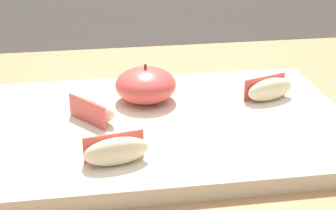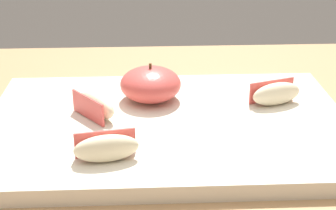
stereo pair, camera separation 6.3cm
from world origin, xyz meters
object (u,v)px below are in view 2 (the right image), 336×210
(apple_wedge_near_knife, at_px, (276,94))
(apple_wedge_middle, at_px, (106,148))
(apple_half_skin_up, at_px, (151,84))
(cutting_board, at_px, (168,126))
(apple_wedge_right, at_px, (96,105))

(apple_wedge_near_knife, relative_size, apple_wedge_middle, 1.01)
(apple_half_skin_up, height_order, apple_wedge_near_knife, apple_half_skin_up)
(apple_wedge_near_knife, bearing_deg, apple_half_skin_up, 171.95)
(cutting_board, distance_m, apple_half_skin_up, 0.07)
(cutting_board, bearing_deg, apple_wedge_middle, -125.77)
(apple_half_skin_up, height_order, apple_wedge_middle, apple_half_skin_up)
(apple_wedge_middle, bearing_deg, apple_wedge_right, 100.24)
(apple_wedge_near_knife, height_order, apple_wedge_right, same)
(apple_wedge_near_knife, relative_size, apple_wedge_right, 1.07)
(cutting_board, distance_m, apple_wedge_near_knife, 0.15)
(apple_half_skin_up, height_order, apple_wedge_right, apple_half_skin_up)
(cutting_board, height_order, apple_wedge_right, apple_wedge_right)
(apple_half_skin_up, xyz_separation_m, apple_wedge_middle, (-0.05, -0.16, -0.01))
(apple_wedge_middle, bearing_deg, cutting_board, 54.23)
(apple_wedge_near_knife, bearing_deg, cutting_board, -164.78)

